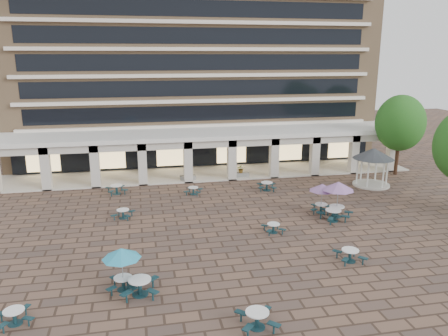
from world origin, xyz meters
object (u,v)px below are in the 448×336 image
Objects in this scene: planter_left at (188,176)px; planter_right at (241,172)px; picnic_table_2 at (350,254)px; picnic_table_1 at (257,318)px; gazebo at (373,158)px; picnic_table_0 at (14,316)px.

planter_right is at bearing 0.00° from planter_left.
picnic_table_2 is at bearing -83.78° from planter_right.
picnic_table_1 is at bearing -89.35° from planter_left.
picnic_table_1 is 25.05m from gazebo.
picnic_table_1 is 0.48× the size of gazebo.
picnic_table_2 is 0.46× the size of gazebo.
planter_left is at bearing 45.29° from picnic_table_0.
picnic_table_2 is at bearing -10.26° from picnic_table_0.
picnic_table_1 is 23.90m from planter_left.
picnic_table_2 is 1.14× the size of planter_right.
picnic_table_0 is 1.09× the size of picnic_table_2.
picnic_table_0 is 0.50× the size of gazebo.
gazebo reaches higher than planter_left.
picnic_table_2 is 18.89m from planter_right.
picnic_table_1 is at bearing -31.75° from picnic_table_0.
gazebo is 2.49× the size of planter_right.
picnic_table_2 is 1.14× the size of planter_left.
planter_left is 1.00× the size of planter_right.
picnic_table_2 is at bearing 35.10° from picnic_table_1.
planter_left is (-0.27, 23.90, -0.02)m from picnic_table_1.
gazebo reaches higher than picnic_table_2.
gazebo reaches higher than picnic_table_1.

